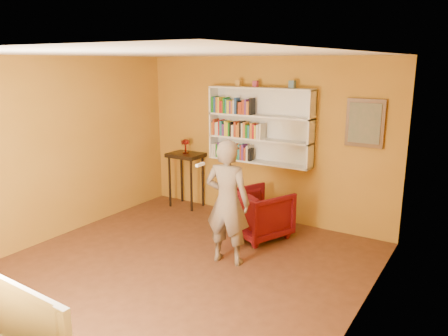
{
  "coord_description": "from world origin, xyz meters",
  "views": [
    {
      "loc": [
        3.25,
        -3.92,
        2.62
      ],
      "look_at": [
        0.32,
        0.75,
        1.27
      ],
      "focal_mm": 35.0,
      "sensor_mm": 36.0,
      "label": 1
    }
  ],
  "objects": [
    {
      "name": "person",
      "position": [
        0.42,
        0.68,
        0.83
      ],
      "size": [
        0.66,
        0.48,
        1.67
      ],
      "primitive_type": "imported",
      "rotation": [
        0.0,
        0.0,
        3.29
      ],
      "color": "#6D5E50",
      "rests_on": "ground"
    },
    {
      "name": "framed_painting",
      "position": [
        1.65,
        2.46,
        1.75
      ],
      "size": [
        0.55,
        0.05,
        0.7
      ],
      "color": "#4F3216",
      "rests_on": "room_shell"
    },
    {
      "name": "ornament_right",
      "position": [
        0.54,
        2.35,
        2.27
      ],
      "size": [
        0.09,
        0.09,
        0.12
      ],
      "primitive_type": "cube",
      "color": "#456274",
      "rests_on": "bookshelf"
    },
    {
      "name": "television",
      "position": [
        0.61,
        -2.25,
        0.81
      ],
      "size": [
        1.01,
        0.17,
        0.58
      ],
      "primitive_type": "imported",
      "rotation": [
        0.0,
        0.0,
        -0.04
      ],
      "color": "black",
      "rests_on": "tv_cabinet"
    },
    {
      "name": "books_row_middle",
      "position": [
        -0.39,
        2.3,
        1.51
      ],
      "size": [
        0.95,
        0.19,
        0.27
      ],
      "color": "#C16B26",
      "rests_on": "bookshelf"
    },
    {
      "name": "ruby_lustre",
      "position": [
        -1.44,
        2.25,
        1.18
      ],
      "size": [
        0.16,
        0.16,
        0.26
      ],
      "color": "maroon",
      "rests_on": "console_table"
    },
    {
      "name": "ornament_left",
      "position": [
        -0.4,
        2.35,
        2.27
      ],
      "size": [
        0.08,
        0.08,
        0.11
      ],
      "primitive_type": "cube",
      "color": "#B58233",
      "rests_on": "bookshelf"
    },
    {
      "name": "books_row_upper",
      "position": [
        -0.49,
        2.3,
        1.89
      ],
      "size": [
        0.76,
        0.19,
        0.27
      ],
      "color": "#19741F",
      "rests_on": "bookshelf"
    },
    {
      "name": "room_shell",
      "position": [
        0.0,
        0.0,
        1.02
      ],
      "size": [
        5.3,
        5.8,
        2.88
      ],
      "color": "#4F2B19",
      "rests_on": "ground"
    },
    {
      "name": "game_remote",
      "position": [
        0.22,
        0.35,
        1.38
      ],
      "size": [
        0.04,
        0.15,
        0.04
      ],
      "primitive_type": "cube",
      "color": "white",
      "rests_on": "person"
    },
    {
      "name": "books_row_lower",
      "position": [
        -0.48,
        2.3,
        1.13
      ],
      "size": [
        0.76,
        0.19,
        0.26
      ],
      "color": "beige",
      "rests_on": "bookshelf"
    },
    {
      "name": "bookshelf",
      "position": [
        0.0,
        2.41,
        1.59
      ],
      "size": [
        1.8,
        0.29,
        1.23
      ],
      "color": "white",
      "rests_on": "room_shell"
    },
    {
      "name": "ornament_centre",
      "position": [
        -0.09,
        2.35,
        2.26
      ],
      "size": [
        0.07,
        0.07,
        0.1
      ],
      "primitive_type": "cube",
      "color": "#96324E",
      "rests_on": "bookshelf"
    },
    {
      "name": "console_table",
      "position": [
        -1.44,
        2.25,
        0.83
      ],
      "size": [
        0.61,
        0.47,
        1.0
      ],
      "color": "black",
      "rests_on": "ground"
    },
    {
      "name": "armchair",
      "position": [
        0.38,
        1.68,
        0.37
      ],
      "size": [
        1.05,
        1.06,
        0.74
      ],
      "primitive_type": "imported",
      "rotation": [
        0.0,
        0.0,
        2.73
      ],
      "color": "#4A050D",
      "rests_on": "ground"
    }
  ]
}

